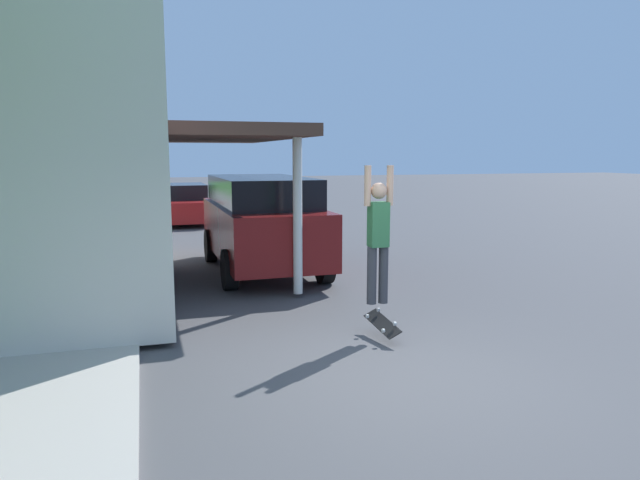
% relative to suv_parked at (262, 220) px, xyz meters
% --- Properties ---
extents(ground_plane, '(120.00, 120.00, 0.00)m').
position_rel_suv_parked_xyz_m(ground_plane, '(0.17, -6.39, -1.11)').
color(ground_plane, '#49494C').
extents(sidewalk, '(1.80, 80.00, 0.10)m').
position_rel_suv_parked_xyz_m(sidewalk, '(-3.43, -0.39, -1.06)').
color(sidewalk, '#ADA89E').
rests_on(sidewalk, ground_plane).
extents(suv_parked, '(2.10, 4.79, 2.02)m').
position_rel_suv_parked_xyz_m(suv_parked, '(0.00, 0.00, 0.00)').
color(suv_parked, maroon).
rests_on(suv_parked, ground_plane).
extents(car_down_street, '(1.95, 4.44, 1.43)m').
position_rel_suv_parked_xyz_m(car_down_street, '(-0.99, 9.69, -0.43)').
color(car_down_street, maroon).
rests_on(car_down_street, ground_plane).
extents(skateboarder, '(0.41, 0.22, 1.87)m').
position_rel_suv_parked_xyz_m(skateboarder, '(0.59, -4.93, 0.34)').
color(skateboarder, '#38383D').
rests_on(skateboarder, ground_plane).
extents(skateboard, '(0.26, 0.77, 0.26)m').
position_rel_suv_parked_xyz_m(skateboard, '(0.64, -4.99, -0.88)').
color(skateboard, black).
rests_on(skateboard, ground_plane).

